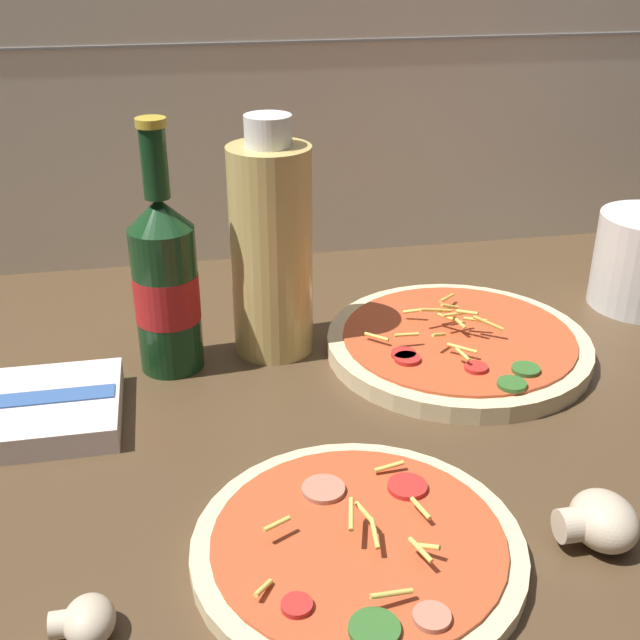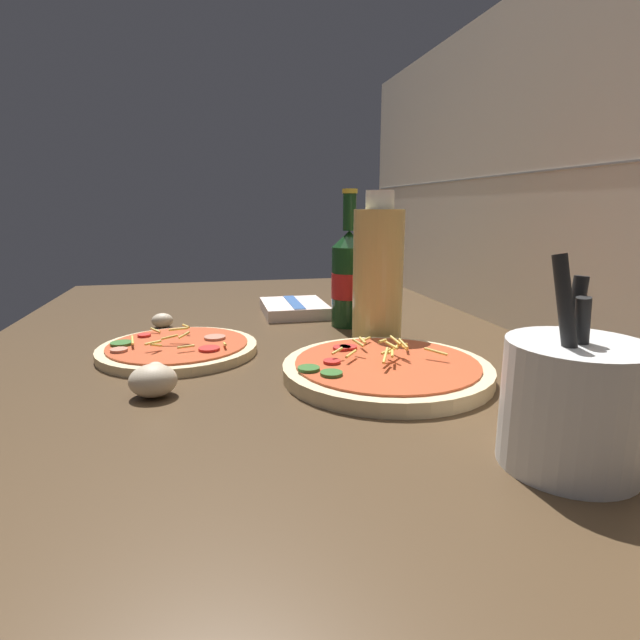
{
  "view_description": "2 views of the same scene",
  "coord_description": "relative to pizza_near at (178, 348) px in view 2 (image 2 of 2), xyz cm",
  "views": [
    {
      "loc": [
        -14.98,
        -55.19,
        43.04
      ],
      "look_at": [
        -2.71,
        8.67,
        10.62
      ],
      "focal_mm": 45.0,
      "sensor_mm": 36.0,
      "label": 1
    },
    {
      "loc": [
        71.98,
        -7.68,
        24.29
      ],
      "look_at": [
        0.79,
        8.16,
        7.8
      ],
      "focal_mm": 28.0,
      "sensor_mm": 36.0,
      "label": 2
    }
  ],
  "objects": [
    {
      "name": "counter_slab",
      "position": [
        4.09,
        12.9,
        -2.07
      ],
      "size": [
        160.0,
        90.0,
        2.5
      ],
      "color": "#4C3823",
      "rests_on": "ground"
    },
    {
      "name": "tile_backsplash",
      "position": [
        4.09,
        58.4,
        26.68
      ],
      "size": [
        160.0,
        1.13,
        60.0
      ],
      "color": "beige",
      "rests_on": "ground"
    },
    {
      "name": "pizza_near",
      "position": [
        0.0,
        0.0,
        0.0
      ],
      "size": [
        23.73,
        23.73,
        4.06
      ],
      "color": "beige",
      "rests_on": "counter_slab"
    },
    {
      "name": "pizza_far",
      "position": [
        17.11,
        27.23,
        0.24
      ],
      "size": [
        27.3,
        27.3,
        5.38
      ],
      "color": "beige",
      "rests_on": "counter_slab"
    },
    {
      "name": "beer_bottle",
      "position": [
        -12.18,
        30.31,
        8.37
      ],
      "size": [
        6.4,
        6.4,
        25.04
      ],
      "color": "#143819",
      "rests_on": "counter_slab"
    },
    {
      "name": "oil_bottle",
      "position": [
        -1.52,
        32.26,
        10.42
      ],
      "size": [
        8.27,
        8.27,
        24.45
      ],
      "color": "#D6B766",
      "rests_on": "counter_slab"
    },
    {
      "name": "mushroom_left",
      "position": [
        17.36,
        -1.87,
        1.13
      ],
      "size": [
        5.84,
        5.57,
        3.9
      ],
      "color": "beige",
      "rests_on": "counter_slab"
    },
    {
      "name": "mushroom_right",
      "position": [
        -18.4,
        -3.77,
        0.53
      ],
      "size": [
        4.04,
        3.85,
        2.69
      ],
      "color": "beige",
      "rests_on": "counter_slab"
    },
    {
      "name": "utensil_crock",
      "position": [
        42.12,
        34.64,
        4.83
      ],
      "size": [
        11.63,
        11.63,
        18.33
      ],
      "color": "silver",
      "rests_on": "counter_slab"
    },
    {
      "name": "dish_towel",
      "position": [
        -25.02,
        22.13,
        0.4
      ],
      "size": [
        15.98,
        12.76,
        2.56
      ],
      "color": "beige",
      "rests_on": "counter_slab"
    }
  ]
}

